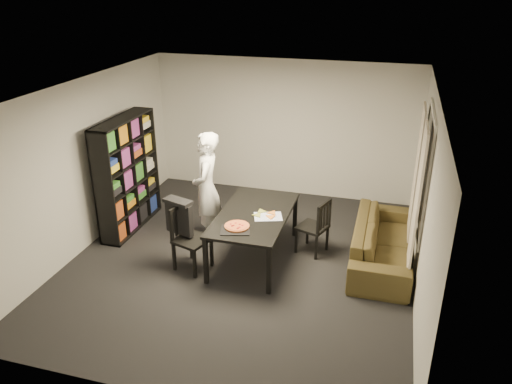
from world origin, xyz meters
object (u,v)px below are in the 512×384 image
(chair_left, at_px, (187,233))
(chair_right, at_px, (318,224))
(bookshelf, at_px, (127,174))
(baking_tray, at_px, (235,230))
(person, at_px, (207,188))
(sofa, at_px, (383,242))
(pepperoni_pizza, at_px, (237,226))
(dining_table, at_px, (254,217))

(chair_left, bearing_deg, chair_right, -45.48)
(bookshelf, distance_m, chair_right, 3.23)
(chair_right, bearing_deg, baking_tray, -26.20)
(person, bearing_deg, chair_left, -12.99)
(bookshelf, bearing_deg, person, -4.16)
(sofa, bearing_deg, pepperoni_pizza, 115.56)
(dining_table, bearing_deg, baking_tray, -99.89)
(chair_left, xyz_separation_m, sofa, (2.75, 0.94, -0.24))
(bookshelf, bearing_deg, baking_tray, -24.86)
(chair_right, xyz_separation_m, sofa, (0.99, 0.05, -0.19))
(person, relative_size, pepperoni_pizza, 5.20)
(pepperoni_pizza, bearing_deg, person, 132.42)
(bookshelf, bearing_deg, sofa, 0.02)
(dining_table, distance_m, baking_tray, 0.60)
(chair_right, distance_m, person, 1.81)
(bookshelf, bearing_deg, pepperoni_pizza, -23.22)
(chair_right, relative_size, pepperoni_pizza, 2.53)
(chair_left, relative_size, sofa, 0.45)
(bookshelf, distance_m, dining_table, 2.36)
(bookshelf, height_order, sofa, bookshelf)
(chair_right, bearing_deg, pepperoni_pizza, -28.49)
(baking_tray, bearing_deg, dining_table, 80.11)
(dining_table, bearing_deg, pepperoni_pizza, -101.31)
(bookshelf, distance_m, person, 1.44)
(pepperoni_pizza, distance_m, sofa, 2.25)
(chair_left, xyz_separation_m, baking_tray, (0.77, -0.08, 0.20))
(baking_tray, bearing_deg, chair_right, 44.50)
(dining_table, height_order, chair_left, chair_left)
(bookshelf, xyz_separation_m, sofa, (4.19, 0.00, -0.63))
(chair_left, distance_m, chair_right, 1.98)
(dining_table, relative_size, person, 0.99)
(person, distance_m, pepperoni_pizza, 1.15)
(baking_tray, distance_m, pepperoni_pizza, 0.08)
(chair_right, xyz_separation_m, person, (-1.76, -0.06, 0.40))
(chair_left, height_order, pepperoni_pizza, chair_left)
(chair_right, bearing_deg, bookshelf, -71.49)
(bookshelf, bearing_deg, chair_left, -33.14)
(bookshelf, xyz_separation_m, person, (1.44, -0.10, -0.04))
(person, xyz_separation_m, pepperoni_pizza, (0.77, -0.84, -0.13))
(person, bearing_deg, sofa, 79.14)
(person, xyz_separation_m, baking_tray, (0.77, -0.92, -0.15))
(dining_table, relative_size, baking_tray, 4.51)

